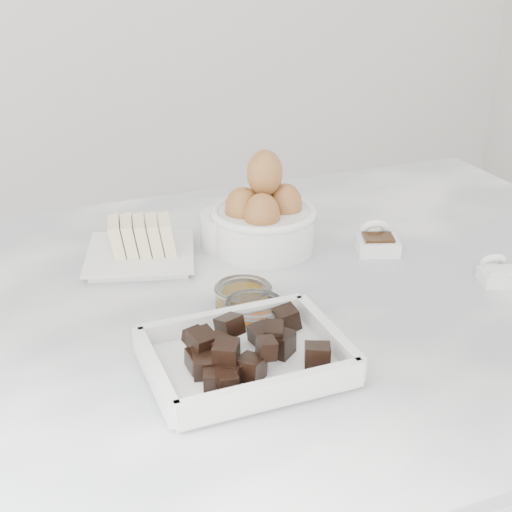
{
  "coord_description": "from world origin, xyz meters",
  "views": [
    {
      "loc": [
        -0.28,
        -0.75,
        1.37
      ],
      "look_at": [
        0.02,
        0.03,
        0.98
      ],
      "focal_mm": 50.0,
      "sensor_mm": 36.0,
      "label": 1
    }
  ],
  "objects": [
    {
      "name": "salt_spoon",
      "position": [
        0.32,
        -0.08,
        0.95
      ],
      "size": [
        0.06,
        0.07,
        0.04
      ],
      "color": "white",
      "rests_on": "marble_slab"
    },
    {
      "name": "butter_plate",
      "position": [
        -0.11,
        0.16,
        0.96
      ],
      "size": [
        0.18,
        0.18,
        0.06
      ],
      "color": "white",
      "rests_on": "marble_slab"
    },
    {
      "name": "chocolate_dish",
      "position": [
        -0.06,
        -0.15,
        0.96
      ],
      "size": [
        0.21,
        0.16,
        0.05
      ],
      "color": "white",
      "rests_on": "marble_slab"
    },
    {
      "name": "egg_bowl",
      "position": [
        0.07,
        0.13,
        0.99
      ],
      "size": [
        0.15,
        0.15,
        0.15
      ],
      "color": "white",
      "rests_on": "marble_slab"
    },
    {
      "name": "zest_bowl",
      "position": [
        -0.02,
        -0.07,
        0.96
      ],
      "size": [
        0.07,
        0.07,
        0.03
      ],
      "color": "white",
      "rests_on": "marble_slab"
    },
    {
      "name": "marble_slab",
      "position": [
        0.0,
        0.0,
        0.92
      ],
      "size": [
        1.2,
        0.8,
        0.04
      ],
      "primitive_type": "cube",
      "color": "white",
      "rests_on": "cabinet"
    },
    {
      "name": "honey_bowl",
      "position": [
        -0.02,
        -0.03,
        0.96
      ],
      "size": [
        0.07,
        0.07,
        0.03
      ],
      "color": "white",
      "rests_on": "marble_slab"
    },
    {
      "name": "vanilla_spoon",
      "position": [
        0.22,
        0.07,
        0.95
      ],
      "size": [
        0.07,
        0.08,
        0.04
      ],
      "color": "white",
      "rests_on": "marble_slab"
    },
    {
      "name": "sugar_ramekin",
      "position": [
        0.03,
        0.16,
        0.97
      ],
      "size": [
        0.09,
        0.09,
        0.05
      ],
      "color": "white",
      "rests_on": "marble_slab"
    }
  ]
}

